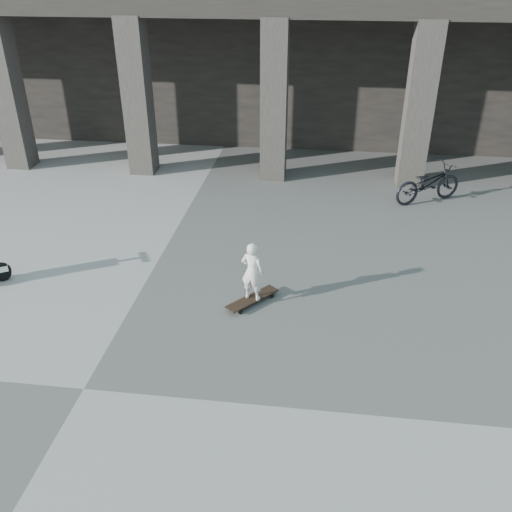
# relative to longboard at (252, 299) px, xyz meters

# --- Properties ---
(ground) EXTENTS (90.00, 90.00, 0.00)m
(ground) POSITION_rel_longboard_xyz_m (-2.03, -2.39, -0.08)
(ground) COLOR #51514F
(ground) RESTS_ON ground
(colonnade) EXTENTS (28.00, 8.82, 6.00)m
(colonnade) POSITION_rel_longboard_xyz_m (-2.03, 11.37, 2.95)
(colonnade) COLOR black
(colonnade) RESTS_ON ground
(longboard) EXTENTS (0.86, 0.95, 0.10)m
(longboard) POSITION_rel_longboard_xyz_m (0.00, 0.00, 0.00)
(longboard) COLOR black
(longboard) RESTS_ON ground
(child) EXTENTS (0.44, 0.34, 1.06)m
(child) POSITION_rel_longboard_xyz_m (0.00, 0.00, 0.55)
(child) COLOR silver
(child) RESTS_ON longboard
(bicycle) EXTENTS (1.86, 1.41, 0.94)m
(bicycle) POSITION_rel_longboard_xyz_m (3.60, 4.91, 0.39)
(bicycle) COLOR black
(bicycle) RESTS_ON ground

